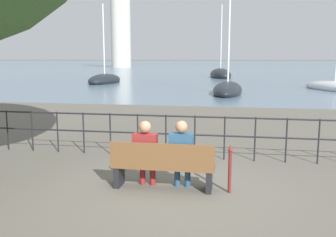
# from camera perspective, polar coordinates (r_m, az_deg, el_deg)

# --- Properties ---
(ground_plane) EXTENTS (1000.00, 1000.00, 0.00)m
(ground_plane) POSITION_cam_1_polar(r_m,az_deg,el_deg) (7.12, -0.71, -10.54)
(ground_plane) COLOR #605B51
(harbor_water) EXTENTS (600.00, 300.00, 0.01)m
(harbor_water) POSITION_cam_1_polar(r_m,az_deg,el_deg) (168.67, 9.68, 8.26)
(harbor_water) COLOR slate
(harbor_water) RESTS_ON ground_plane
(park_bench) EXTENTS (1.91, 0.45, 0.90)m
(park_bench) POSITION_cam_1_polar(r_m,az_deg,el_deg) (6.92, -0.82, -7.32)
(park_bench) COLOR brown
(park_bench) RESTS_ON ground_plane
(seated_person_left) EXTENTS (0.45, 0.35, 1.27)m
(seated_person_left) POSITION_cam_1_polar(r_m,az_deg,el_deg) (6.99, -3.44, -4.93)
(seated_person_left) COLOR maroon
(seated_person_left) RESTS_ON ground_plane
(seated_person_right) EXTENTS (0.44, 0.35, 1.29)m
(seated_person_right) POSITION_cam_1_polar(r_m,az_deg,el_deg) (6.87, 2.08, -5.10)
(seated_person_right) COLOR navy
(seated_person_right) RESTS_ON ground_plane
(promenade_railing) EXTENTS (10.66, 0.04, 1.05)m
(promenade_railing) POSITION_cam_1_polar(r_m,az_deg,el_deg) (9.05, 1.88, -1.72)
(promenade_railing) COLOR black
(promenade_railing) RESTS_ON ground_plane
(closed_umbrella) EXTENTS (0.09, 0.09, 0.89)m
(closed_umbrella) POSITION_cam_1_polar(r_m,az_deg,el_deg) (6.83, 9.42, -7.17)
(closed_umbrella) COLOR maroon
(closed_umbrella) RESTS_ON ground_plane
(sailboat_0) EXTENTS (4.31, 6.97, 10.70)m
(sailboat_0) POSITION_cam_1_polar(r_m,az_deg,el_deg) (30.62, 24.05, 4.44)
(sailboat_0) COLOR silver
(sailboat_0) RESTS_ON ground_plane
(sailboat_1) EXTENTS (2.17, 6.64, 10.58)m
(sailboat_1) POSITION_cam_1_polar(r_m,az_deg,el_deg) (25.99, 9.07, 4.43)
(sailboat_1) COLOR black
(sailboat_1) RESTS_ON ground_plane
(sailboat_3) EXTENTS (3.68, 6.57, 9.25)m
(sailboat_3) POSITION_cam_1_polar(r_m,az_deg,el_deg) (46.91, 7.99, 6.61)
(sailboat_3) COLOR black
(sailboat_3) RESTS_ON ground_plane
(sailboat_4) EXTENTS (2.56, 5.98, 7.86)m
(sailboat_4) POSITION_cam_1_polar(r_m,az_deg,el_deg) (37.14, -9.62, 5.80)
(sailboat_4) COLOR black
(sailboat_4) RESTS_ON ground_plane
(harbor_lighthouse) EXTENTS (5.06, 5.06, 28.00)m
(harbor_lighthouse) POSITION_cam_1_polar(r_m,az_deg,el_deg) (99.53, -7.26, 15.25)
(harbor_lighthouse) COLOR beige
(harbor_lighthouse) RESTS_ON ground_plane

